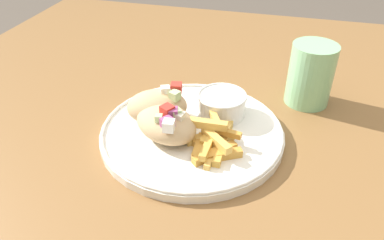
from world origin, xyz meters
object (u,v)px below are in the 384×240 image
pita_sandwich_near (166,123)px  pita_sandwich_far (158,105)px  sauce_ramekin (222,103)px  water_glass (310,77)px  fries_pile (212,140)px  plate (192,132)px

pita_sandwich_near → pita_sandwich_far: size_ratio=1.13×
pita_sandwich_near → sauce_ramekin: size_ratio=1.59×
pita_sandwich_near → water_glass: bearing=73.5°
pita_sandwich_near → sauce_ramekin: 0.11m
pita_sandwich_near → sauce_ramekin: bearing=82.0°
fries_pile → sauce_ramekin: size_ratio=1.47×
plate → pita_sandwich_near: (-0.03, -0.03, 0.03)m
plate → fries_pile: fries_pile is taller
sauce_ramekin → pita_sandwich_far: bearing=-158.4°
pita_sandwich_far → sauce_ramekin: bearing=2.3°
fries_pile → sauce_ramekin: bearing=92.1°
plate → pita_sandwich_near: size_ratio=2.21×
fries_pile → plate: bearing=140.2°
fries_pile → sauce_ramekin: (-0.00, 0.09, 0.01)m
pita_sandwich_far → sauce_ramekin: pita_sandwich_far is taller
fries_pile → water_glass: 0.25m
plate → pita_sandwich_far: (-0.06, 0.02, 0.03)m
plate → water_glass: 0.25m
plate → sauce_ramekin: sauce_ramekin is taller
water_glass → fries_pile: bearing=-125.4°
plate → pita_sandwich_far: 0.07m
pita_sandwich_far → water_glass: 0.29m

